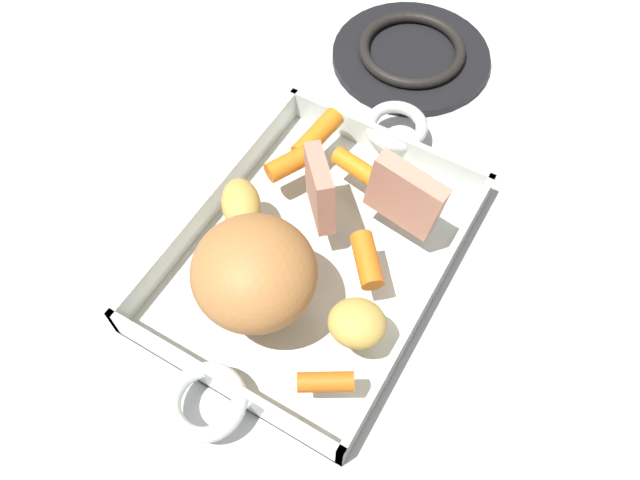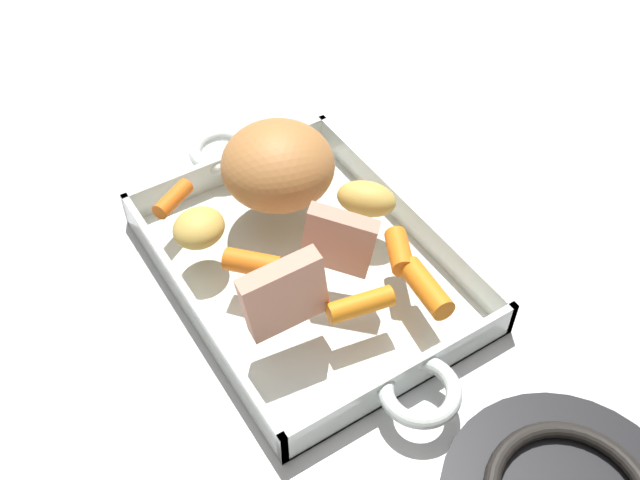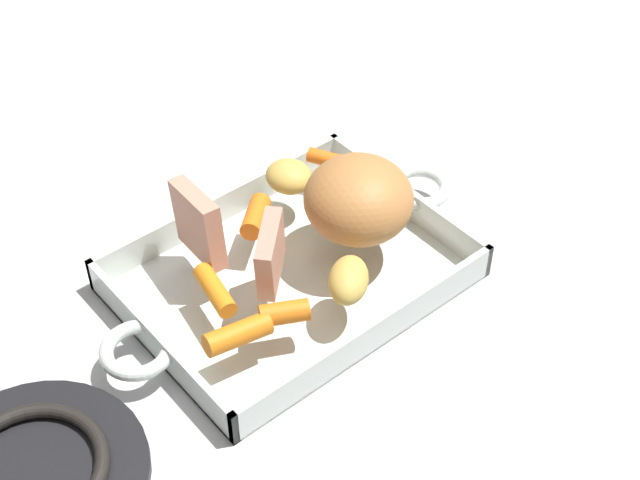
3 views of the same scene
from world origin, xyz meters
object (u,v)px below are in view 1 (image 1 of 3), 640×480
Objects in this scene: pork_roast at (254,272)px; roast_slice_thin at (320,189)px; baby_carrot_southeast at (358,168)px; potato_golden_small at (357,323)px; roasting_dish at (314,254)px; roast_slice_outer at (405,196)px; baby_carrot_center_right at (317,135)px; potato_near_roast at (241,204)px; baby_carrot_northeast at (368,259)px; baby_carrot_long at (326,382)px; stove_burner_rear at (411,54)px; baby_carrot_center_left at (288,164)px.

roast_slice_thin is (0.11, -0.00, -0.01)m from pork_roast.
potato_golden_small is at bearing -151.89° from baby_carrot_southeast.
roast_slice_thin is (0.03, 0.01, 0.06)m from roasting_dish.
roast_slice_outer is at bearing 8.65° from potato_golden_small.
baby_carrot_center_right is 0.22m from potato_golden_small.
roast_slice_thin is 1.25× the size of potato_golden_small.
roast_slice_outer is at bearing -109.52° from baby_carrot_center_right.
roast_slice_thin is 1.07× the size of baby_carrot_southeast.
roast_slice_outer reaches higher than potato_near_roast.
baby_carrot_northeast is 1.11× the size of baby_carrot_long.
pork_roast reaches higher than potato_golden_small.
baby_carrot_southeast is 1.17× the size of potato_golden_small.
potato_golden_small is (0.06, 0.00, 0.01)m from baby_carrot_long.
baby_carrot_long is at bearing -163.76° from stove_burner_rear.
roast_slice_outer reaches higher than roast_slice_thin.
roast_slice_thin is at bearing -54.22° from potato_near_roast.
roasting_dish is 8.13× the size of baby_carrot_northeast.
baby_carrot_southeast is 1.01× the size of potato_near_roast.
roast_slice_outer is at bearing -87.42° from baby_carrot_center_left.
roast_slice_outer reaches higher than roasting_dish.
baby_carrot_northeast is 0.13m from potato_near_roast.
baby_carrot_center_left is (-0.01, 0.13, -0.03)m from roast_slice_outer.
baby_carrot_northeast reaches higher than roasting_dish.
baby_carrot_northeast reaches higher than baby_carrot_center_left.
roast_slice_outer is 1.57× the size of baby_carrot_center_left.
potato_near_roast is 0.30× the size of stove_burner_rear.
potato_golden_small is at bearing -135.91° from roast_slice_thin.
baby_carrot_center_left is 0.05m from baby_carrot_center_right.
roast_slice_outer is 0.13m from potato_golden_small.
roast_slice_thin is 0.33× the size of stove_burner_rear.
baby_carrot_northeast is (-0.03, -0.07, -0.02)m from roast_slice_thin.
baby_carrot_center_left is 0.77× the size of potato_near_roast.
roasting_dish is 9.06× the size of baby_carrot_long.
baby_carrot_long is at bearing -148.11° from baby_carrot_center_right.
baby_carrot_center_left is at bearing 64.62° from roast_slice_thin.
roast_slice_outer is 1.12× the size of roast_slice_thin.
baby_carrot_center_right is 0.16m from baby_carrot_northeast.
potato_golden_small is at bearing -127.76° from roasting_dish.
roast_slice_outer is 0.13m from baby_carrot_center_left.
baby_carrot_northeast is (0.00, -0.06, 0.04)m from roasting_dish.
baby_carrot_center_left is at bearing 64.72° from baby_carrot_northeast.
potato_golden_small is 0.26× the size of stove_burner_rear.
roasting_dish is 3.81× the size of pork_roast.
baby_carrot_long is at bearing -114.31° from pork_roast.
roast_slice_thin reaches higher than stove_burner_rear.
baby_carrot_long is at bearing -145.43° from roasting_dish.
pork_roast is 0.16m from roast_slice_outer.
baby_carrot_center_right reaches higher than baby_carrot_long.
roast_slice_thin reaches higher than baby_carrot_center_right.
stove_burner_rear is (0.25, -0.02, -0.04)m from baby_carrot_center_left.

